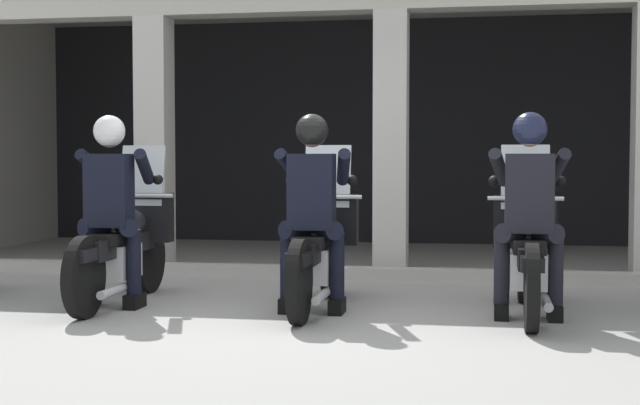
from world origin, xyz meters
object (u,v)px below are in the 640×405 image
motorcycle_left (125,244)px  motorcycle_right (527,251)px  motorcycle_center (319,247)px  police_officer_right (529,197)px  police_officer_left (111,194)px  police_officer_center (312,196)px

motorcycle_left → motorcycle_right: 3.36m
motorcycle_left → motorcycle_center: same height
motorcycle_left → police_officer_right: bearing=-5.0°
police_officer_right → motorcycle_center: bearing=178.6°
motorcycle_center → police_officer_left: bearing=-159.1°
police_officer_center → police_officer_right: (1.68, -0.01, 0.00)m
motorcycle_right → police_officer_right: (-0.00, -0.28, 0.44)m
police_officer_left → motorcycle_right: police_officer_left is taller
motorcycle_left → police_officer_left: (-0.00, -0.28, 0.44)m
police_officer_left → police_officer_center: 1.68m
motorcycle_right → police_officer_center: bearing=-162.3°
police_officer_left → motorcycle_right: size_ratio=0.78×
police_officer_right → motorcycle_left: bearing=-175.9°
police_officer_left → police_officer_center: size_ratio=1.00×
police_officer_left → motorcycle_center: 1.77m
police_officer_center → motorcycle_right: police_officer_center is taller
motorcycle_left → police_officer_right: size_ratio=1.29×
motorcycle_left → motorcycle_center: bearing=0.6°
police_officer_center → police_officer_right: 1.68m
motorcycle_right → police_officer_right: bearing=-81.7°
motorcycle_left → motorcycle_right: bearing=-0.2°
police_officer_left → police_officer_center: same height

